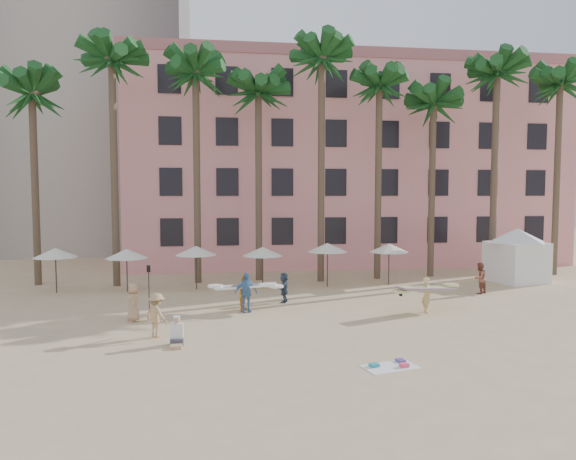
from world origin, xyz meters
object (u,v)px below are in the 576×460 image
(pink_hotel, at_px, (340,168))
(carrier_yellow, at_px, (427,293))
(cabana, at_px, (517,250))
(carrier_white, at_px, (246,292))

(pink_hotel, bearing_deg, carrier_yellow, -91.90)
(cabana, xyz_separation_m, carrier_white, (-17.96, -6.01, -1.13))
(carrier_white, bearing_deg, pink_hotel, 64.34)
(pink_hotel, height_order, carrier_yellow, pink_hotel)
(cabana, distance_m, carrier_yellow, 12.10)
(carrier_yellow, xyz_separation_m, carrier_white, (-8.64, 1.63, -0.06))
(carrier_yellow, distance_m, carrier_white, 8.79)
(pink_hotel, xyz_separation_m, cabana, (8.62, -13.44, -5.93))
(cabana, height_order, carrier_yellow, cabana)
(pink_hotel, distance_m, carrier_white, 22.70)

